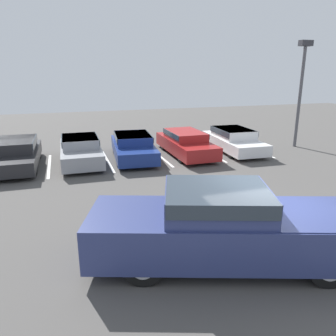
{
  "coord_description": "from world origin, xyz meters",
  "views": [
    {
      "loc": [
        -4.52,
        -6.02,
        4.16
      ],
      "look_at": [
        -1.24,
        4.08,
        1.0
      ],
      "focal_mm": 35.0,
      "sensor_mm": 36.0,
      "label": 1
    }
  ],
  "objects": [
    {
      "name": "ground_plane",
      "position": [
        0.0,
        0.0,
        0.0
      ],
      "size": [
        60.0,
        60.0,
        0.0
      ],
      "primitive_type": "plane",
      "color": "#4C4947"
    },
    {
      "name": "parked_sedan_b",
      "position": [
        -3.81,
        9.41,
        0.65
      ],
      "size": [
        1.83,
        4.46,
        1.23
      ],
      "rotation": [
        0.0,
        0.0,
        -1.58
      ],
      "color": "gray",
      "rests_on": "ground_plane"
    },
    {
      "name": "stall_stripe_d",
      "position": [
        0.06,
        9.31,
        0.0
      ],
      "size": [
        0.12,
        4.05,
        0.01
      ],
      "primitive_type": "cube",
      "color": "white",
      "rests_on": "ground_plane"
    },
    {
      "name": "parked_sedan_c",
      "position": [
        -1.32,
        9.42,
        0.65
      ],
      "size": [
        2.25,
        4.76,
        1.21
      ],
      "rotation": [
        0.0,
        0.0,
        -1.66
      ],
      "color": "navy",
      "rests_on": "ground_plane"
    },
    {
      "name": "parked_sedan_e",
      "position": [
        4.15,
        9.33,
        0.65
      ],
      "size": [
        2.04,
        4.83,
        1.21
      ],
      "rotation": [
        0.0,
        0.0,
        -1.62
      ],
      "color": "silver",
      "rests_on": "ground_plane"
    },
    {
      "name": "light_post",
      "position": [
        8.05,
        9.21,
        3.59
      ],
      "size": [
        0.7,
        0.36,
        5.71
      ],
      "color": "#515156",
      "rests_on": "ground_plane"
    },
    {
      "name": "stall_stripe_c",
      "position": [
        -2.6,
        9.31,
        0.0
      ],
      "size": [
        0.12,
        4.05,
        0.01
      ],
      "primitive_type": "cube",
      "color": "white",
      "rests_on": "ground_plane"
    },
    {
      "name": "stall_stripe_f",
      "position": [
        5.39,
        9.31,
        0.0
      ],
      "size": [
        0.12,
        4.05,
        0.01
      ],
      "primitive_type": "cube",
      "color": "white",
      "rests_on": "ground_plane"
    },
    {
      "name": "parked_sedan_a",
      "position": [
        -6.58,
        9.53,
        0.67
      ],
      "size": [
        1.86,
        4.8,
        1.25
      ],
      "rotation": [
        0.0,
        0.0,
        -1.58
      ],
      "color": "#232326",
      "rests_on": "ground_plane"
    },
    {
      "name": "stall_stripe_e",
      "position": [
        2.72,
        9.31,
        0.0
      ],
      "size": [
        0.12,
        4.05,
        0.01
      ],
      "primitive_type": "cube",
      "color": "white",
      "rests_on": "ground_plane"
    },
    {
      "name": "stall_stripe_b",
      "position": [
        -5.26,
        9.31,
        0.0
      ],
      "size": [
        0.12,
        4.05,
        0.01
      ],
      "primitive_type": "cube",
      "color": "white",
      "rests_on": "ground_plane"
    },
    {
      "name": "wheel_stop_curb",
      "position": [
        2.28,
        11.89,
        0.07
      ],
      "size": [
        1.63,
        0.2,
        0.14
      ],
      "primitive_type": "cube",
      "color": "#B7B2A8",
      "rests_on": "ground_plane"
    },
    {
      "name": "parked_sedan_d",
      "position": [
        1.41,
        9.33,
        0.65
      ],
      "size": [
        1.78,
        4.77,
        1.22
      ],
      "rotation": [
        0.0,
        0.0,
        -1.57
      ],
      "color": "maroon",
      "rests_on": "ground_plane"
    },
    {
      "name": "pickup_truck",
      "position": [
        -1.19,
        -0.25,
        0.88
      ],
      "size": [
        6.48,
        3.87,
        1.77
      ],
      "rotation": [
        0.0,
        0.0,
        -0.33
      ],
      "color": "navy",
      "rests_on": "ground_plane"
    }
  ]
}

